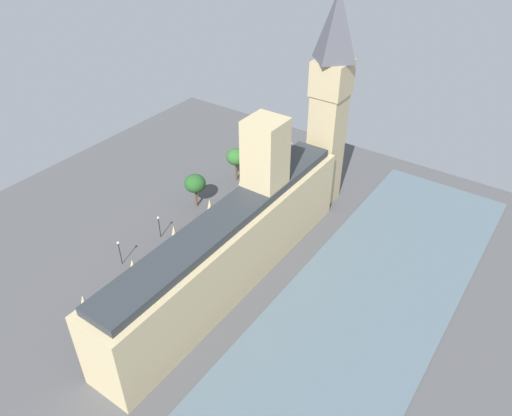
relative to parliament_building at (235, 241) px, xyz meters
name	(u,v)px	position (x,y,z in m)	size (l,w,h in m)	color
ground_plane	(224,276)	(1.99, 1.52, -9.47)	(137.00, 137.00, 0.00)	#4C4C4F
river_thames	(342,335)	(-25.61, 1.52, -9.35)	(30.37, 123.30, 0.25)	slate
parliament_building	(235,241)	(0.00, 0.00, 0.00)	(10.34, 67.00, 31.70)	tan
clock_tower	(330,100)	(-0.38, -36.19, 17.32)	(7.87, 7.87, 51.84)	tan
car_black_midblock	(215,225)	(14.07, -10.42, -8.58)	(2.10, 4.64, 1.74)	black
double_decker_bus_under_trees	(186,243)	(13.69, 0.11, -6.84)	(2.84, 10.55, 4.75)	#B20C0F
car_dark_green_by_river_gate	(109,317)	(12.24, 23.53, -8.59)	(1.87, 4.63, 1.74)	#19472D
pedestrian_near_tower	(236,231)	(8.56, -11.61, -8.79)	(0.57, 0.47, 1.52)	#336B60
plane_tree_leading	(236,157)	(22.71, -30.67, -2.42)	(5.18, 5.18, 9.31)	brown
plane_tree_far_end	(195,184)	(23.48, -14.89, -2.79)	(5.29, 5.29, 8.98)	brown
street_lamp_corner	(119,248)	(22.54, 10.99, -5.21)	(0.56, 0.56, 6.07)	black
street_lamp_trailing	(159,223)	(22.26, -0.60, -5.43)	(0.56, 0.56, 5.72)	black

